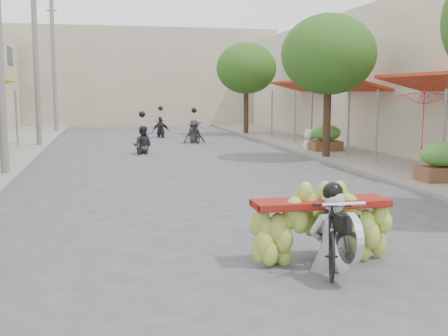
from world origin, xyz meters
TOP-DOWN VIEW (x-y plane):
  - ground at (0.00, 0.00)m, footprint 120.00×120.00m
  - sidewalk_right at (7.00, 15.00)m, footprint 4.00×60.00m
  - far_building at (0.00, 38.00)m, footprint 20.00×6.00m
  - utility_pole_far at (-5.40, 21.00)m, footprint 0.60×0.24m
  - utility_pole_back at (-5.40, 30.00)m, footprint 0.60×0.24m
  - street_tree_mid at (5.40, 14.00)m, footprint 3.40×3.40m
  - street_tree_far at (5.40, 26.00)m, footprint 3.40×3.40m
  - produce_crate_mid at (6.20, 8.00)m, footprint 1.20×0.88m
  - produce_crate_far at (6.20, 16.00)m, footprint 1.20×0.88m
  - banana_motorbike at (0.51, 2.03)m, footprint 2.20×1.93m
  - market_umbrella at (6.21, 8.93)m, footprint 2.17×2.17m
  - pedestrian at (5.72, 16.59)m, footprint 0.93×0.89m
  - bg_motorbike_a at (-1.05, 17.41)m, footprint 1.01×1.54m
  - bg_motorbike_b at (1.71, 21.67)m, footprint 1.13×1.90m
  - bg_motorbike_c at (0.46, 25.45)m, footprint 1.01×1.63m

SIDE VIEW (x-z plane):
  - ground at x=0.00m, z-range 0.00..0.00m
  - sidewalk_right at x=7.00m, z-range 0.00..0.12m
  - banana_motorbike at x=0.51m, z-range -0.35..1.75m
  - produce_crate_mid at x=6.20m, z-range 0.13..1.29m
  - produce_crate_far at x=6.20m, z-range 0.13..1.29m
  - bg_motorbike_a at x=-1.05m, z-range -0.20..1.75m
  - bg_motorbike_c at x=0.46m, z-range -0.17..1.78m
  - bg_motorbike_b at x=1.71m, z-range -0.15..1.80m
  - pedestrian at x=5.72m, z-range 0.12..1.77m
  - market_umbrella at x=6.21m, z-range 1.60..3.54m
  - far_building at x=0.00m, z-range 0.00..7.00m
  - street_tree_mid at x=5.40m, z-range 1.16..6.41m
  - street_tree_far at x=5.40m, z-range 1.16..6.41m
  - utility_pole_far at x=-5.40m, z-range 0.03..8.03m
  - utility_pole_back at x=-5.40m, z-range 0.03..8.03m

